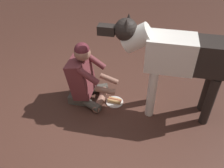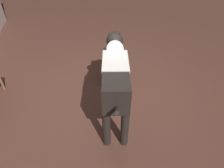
# 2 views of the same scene
# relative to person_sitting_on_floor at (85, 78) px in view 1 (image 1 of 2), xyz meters

# --- Properties ---
(ground_plane) EXTENTS (15.19, 15.19, 0.00)m
(ground_plane) POSITION_rel_person_sitting_on_floor_xyz_m (-0.03, 0.23, -0.36)
(ground_plane) COLOR #4E2E24
(person_sitting_on_floor) EXTENTS (0.71, 0.58, 0.88)m
(person_sitting_on_floor) POSITION_rel_person_sitting_on_floor_xyz_m (0.00, 0.00, 0.00)
(person_sitting_on_floor) COLOR #504E45
(person_sitting_on_floor) RESTS_ON ground
(large_dog) EXTENTS (1.64, 0.58, 1.26)m
(large_dog) POSITION_rel_person_sitting_on_floor_xyz_m (-1.06, 0.27, 0.47)
(large_dog) COLOR white
(large_dog) RESTS_ON ground
(hot_dog_on_plate) EXTENTS (0.24, 0.24, 0.06)m
(hot_dog_on_plate) POSITION_rel_person_sitting_on_floor_xyz_m (-0.39, 0.10, -0.34)
(hot_dog_on_plate) COLOR silver
(hot_dog_on_plate) RESTS_ON ground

